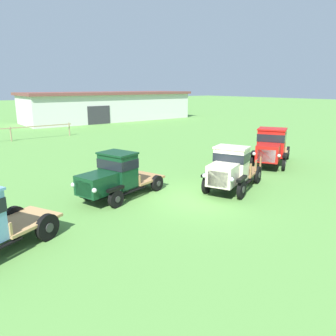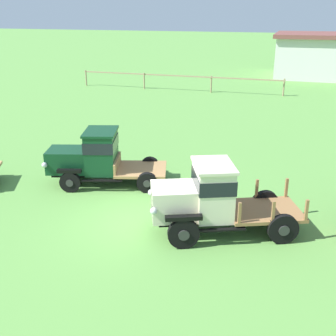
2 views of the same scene
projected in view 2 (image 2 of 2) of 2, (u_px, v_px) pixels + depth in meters
The scene contains 4 objects.
ground_plane at pixel (148, 217), 13.58m from camera, with size 240.00×240.00×0.00m, color #5B9342.
paddock_fence at pixel (178, 78), 34.39m from camera, with size 16.99×0.43×1.33m.
vintage_truck_second_in_line at pixel (96, 157), 15.88m from camera, with size 4.77×2.86×2.09m.
vintage_truck_midrow_center at pixel (209, 197), 12.28m from camera, with size 4.72×3.23×2.18m.
Camera 2 is at (4.27, -11.39, 6.27)m, focal length 45.00 mm.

